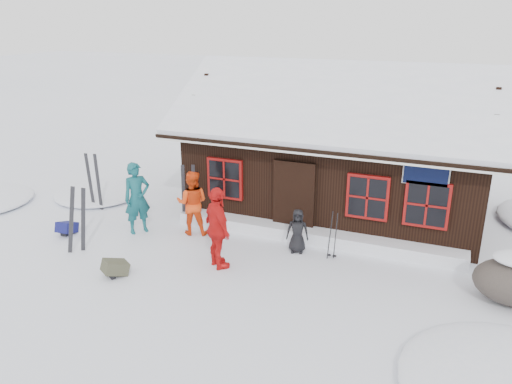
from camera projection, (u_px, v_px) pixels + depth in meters
ground at (223, 269)px, 11.63m from camera, size 120.00×120.00×0.00m
mountain_hut at (340, 158)px, 14.91m from camera, size 8.90×6.09×4.42m
snow_drift at (313, 235)px, 13.00m from camera, size 7.60×0.60×0.35m
snow_mounds at (314, 248)px, 12.66m from camera, size 20.60×13.20×0.48m
skier_teal at (137, 198)px, 13.32m from camera, size 0.80×0.85×1.95m
skier_orange_left at (192, 203)px, 13.27m from camera, size 1.02×0.90×1.76m
skier_orange_right at (218, 228)px, 11.40m from camera, size 1.19×1.11×1.96m
skier_crouched at (297, 231)px, 12.30m from camera, size 0.62×0.48×1.13m
ski_pair_left at (77, 221)px, 12.23m from camera, size 0.59×0.29×1.76m
ski_pair_mid at (94, 182)px, 14.99m from camera, size 0.46×0.08×1.79m
ski_pair_right at (189, 195)px, 14.04m from camera, size 0.37×0.23×1.75m
ski_poles at (333, 236)px, 11.94m from camera, size 0.22×0.11×1.26m
backpack_blue at (67, 230)px, 13.43m from camera, size 0.43×0.54×0.28m
backpack_olive at (115, 270)px, 11.28m from camera, size 0.62×0.66×0.29m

